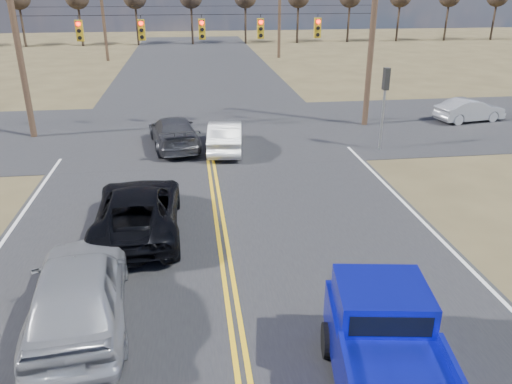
{
  "coord_description": "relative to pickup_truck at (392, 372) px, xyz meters",
  "views": [
    {
      "loc": [
        -0.8,
        -8.6,
        7.46
      ],
      "look_at": [
        1.09,
        5.47,
        1.5
      ],
      "focal_mm": 35.0,
      "sensor_mm": 36.0,
      "label": 1
    }
  ],
  "objects": [
    {
      "name": "white_car_queue",
      "position": [
        -1.78,
        16.29,
        -0.25
      ],
      "size": [
        2.0,
        4.54,
        1.45
      ],
      "primitive_type": "imported",
      "rotation": [
        0.0,
        0.0,
        3.03
      ],
      "color": "silver",
      "rests_on": "ground"
    },
    {
      "name": "road_cross",
      "position": [
        -2.58,
        19.94,
        -0.97
      ],
      "size": [
        120.0,
        12.0,
        0.02
      ],
      "primitive_type": "cube",
      "color": "#28282B",
      "rests_on": "ground"
    },
    {
      "name": "pickup_truck",
      "position": [
        0.0,
        0.0,
        0.0
      ],
      "size": [
        2.76,
        5.56,
        2.0
      ],
      "rotation": [
        0.0,
        0.0,
        -0.15
      ],
      "color": "black",
      "rests_on": "ground"
    },
    {
      "name": "cross_car_east_near",
      "position": [
        12.69,
        19.9,
        -0.31
      ],
      "size": [
        2.07,
        4.2,
        1.32
      ],
      "primitive_type": "imported",
      "rotation": [
        0.0,
        0.0,
        1.74
      ],
      "color": "#A5A7AD",
      "rests_on": "ground"
    },
    {
      "name": "signal_gantry",
      "position": [
        -2.08,
        19.73,
        4.09
      ],
      "size": [
        19.6,
        4.83,
        10.0
      ],
      "color": "#473323",
      "rests_on": "ground"
    },
    {
      "name": "treeline",
      "position": [
        -2.58,
        28.9,
        4.73
      ],
      "size": [
        87.0,
        117.8,
        7.4
      ],
      "color": "#33261C",
      "rests_on": "ground"
    },
    {
      "name": "black_suv",
      "position": [
        -5.2,
        8.14,
        -0.19
      ],
      "size": [
        2.66,
        5.66,
        1.57
      ],
      "primitive_type": "imported",
      "rotation": [
        0.0,
        0.0,
        3.15
      ],
      "color": "black",
      "rests_on": "ground"
    },
    {
      "name": "silver_suv",
      "position": [
        -6.16,
        3.53,
        -0.06
      ],
      "size": [
        2.67,
        5.52,
        1.82
      ],
      "primitive_type": "imported",
      "rotation": [
        0.0,
        0.0,
        3.24
      ],
      "color": "#9EA0A6",
      "rests_on": "ground"
    },
    {
      "name": "ground",
      "position": [
        -2.58,
        1.94,
        -0.97
      ],
      "size": [
        160.0,
        160.0,
        0.0
      ],
      "primitive_type": "plane",
      "color": "brown",
      "rests_on": "ground"
    },
    {
      "name": "road_main",
      "position": [
        -2.58,
        11.94,
        -0.97
      ],
      "size": [
        14.0,
        120.0,
        0.02
      ],
      "primitive_type": "cube",
      "color": "#28282B",
      "rests_on": "ground"
    },
    {
      "name": "dgrey_car_queue",
      "position": [
        -4.23,
        17.2,
        -0.22
      ],
      "size": [
        2.82,
        5.39,
        1.49
      ],
      "primitive_type": "imported",
      "rotation": [
        0.0,
        0.0,
        3.29
      ],
      "color": "#39393F",
      "rests_on": "ground"
    },
    {
      "name": "utility_poles",
      "position": [
        -2.58,
        18.94,
        4.26
      ],
      "size": [
        19.6,
        58.32,
        10.0
      ],
      "color": "#473323",
      "rests_on": "ground"
    }
  ]
}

